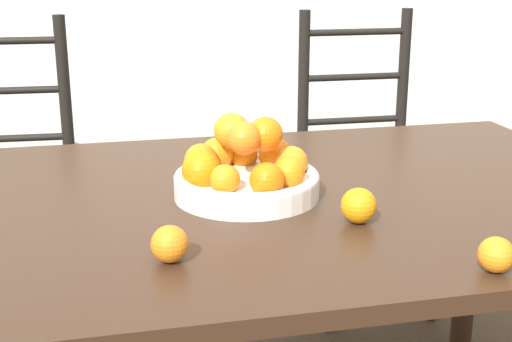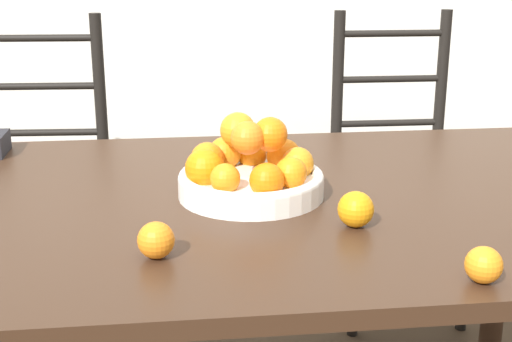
{
  "view_description": "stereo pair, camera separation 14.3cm",
  "coord_description": "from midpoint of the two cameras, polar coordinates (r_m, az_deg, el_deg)",
  "views": [
    {
      "loc": [
        -0.31,
        -1.43,
        1.24
      ],
      "look_at": [
        -0.01,
        -0.09,
        0.82
      ],
      "focal_mm": 50.0,
      "sensor_mm": 36.0,
      "label": 1
    },
    {
      "loc": [
        -0.17,
        -1.45,
        1.24
      ],
      "look_at": [
        -0.01,
        -0.09,
        0.82
      ],
      "focal_mm": 50.0,
      "sensor_mm": 36.0,
      "label": 2
    }
  ],
  "objects": [
    {
      "name": "dining_table",
      "position": [
        1.57,
        -3.04,
        -4.8
      ],
      "size": [
        1.77,
        1.06,
        0.73
      ],
      "color": "#382316",
      "rests_on": "ground_plane"
    },
    {
      "name": "fruit_bowl",
      "position": [
        1.53,
        -3.53,
        -0.1
      ],
      "size": [
        0.31,
        0.31,
        0.18
      ],
      "color": "white",
      "rests_on": "dining_table"
    },
    {
      "name": "orange_loose_0",
      "position": [
        1.22,
        15.51,
        -6.55
      ],
      "size": [
        0.06,
        0.06,
        0.06
      ],
      "color": "orange",
      "rests_on": "dining_table"
    },
    {
      "name": "orange_loose_1",
      "position": [
        1.39,
        5.3,
        -2.83
      ],
      "size": [
        0.07,
        0.07,
        0.07
      ],
      "color": "orange",
      "rests_on": "dining_table"
    },
    {
      "name": "orange_loose_2",
      "position": [
        1.23,
        -10.26,
        -5.84
      ],
      "size": [
        0.06,
        0.06,
        0.06
      ],
      "color": "orange",
      "rests_on": "dining_table"
    },
    {
      "name": "chair_left",
      "position": [
        2.45,
        -20.87,
        -1.85
      ],
      "size": [
        0.44,
        0.42,
        1.05
      ],
      "rotation": [
        0.0,
        0.0,
        -0.06
      ],
      "color": "black",
      "rests_on": "ground_plane"
    },
    {
      "name": "chair_right",
      "position": [
        2.56,
        7.01,
        -0.0
      ],
      "size": [
        0.43,
        0.41,
        1.05
      ],
      "rotation": [
        0.0,
        0.0,
        -0.02
      ],
      "color": "black",
      "rests_on": "ground_plane"
    }
  ]
}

